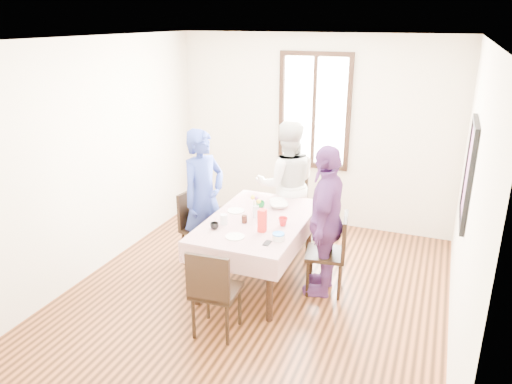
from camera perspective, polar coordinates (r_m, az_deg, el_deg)
ground at (r=5.50m, az=-0.03°, el=-11.85°), size 4.50×4.50×0.00m
back_wall at (r=7.00m, az=6.81°, el=6.98°), size 4.00×0.00×4.00m
right_wall at (r=4.63m, az=23.68°, el=-1.35°), size 0.00×4.50×4.50m
window_frame at (r=6.92m, az=6.87°, el=9.37°), size 1.02×0.06×1.62m
window_pane at (r=6.93m, az=6.89°, el=9.38°), size 0.90×0.02×1.50m
art_poster at (r=4.85m, az=23.72°, el=2.08°), size 0.04×0.76×0.96m
dining_table at (r=5.60m, az=0.19°, el=-6.83°), size 0.94×1.56×0.75m
tablecloth at (r=5.44m, az=0.19°, el=-3.24°), size 1.06×1.68×0.01m
chair_left at (r=5.99m, az=-6.29°, el=-4.29°), size 0.49×0.49×0.91m
chair_right at (r=5.41m, az=8.17°, el=-7.15°), size 0.48×0.48×0.91m
chair_far at (r=6.49m, az=3.64°, el=-2.23°), size 0.46×0.46×0.91m
chair_near at (r=4.71m, az=-4.67°, el=-11.39°), size 0.45×0.45×0.91m
person_left at (r=5.83m, az=-6.25°, el=-0.81°), size 0.59×0.72×1.69m
person_far at (r=6.34m, az=3.66°, el=0.95°), size 1.01×0.92×1.68m
person_right at (r=5.25m, az=8.15°, el=-3.39°), size 0.47×1.01×1.67m
mug_black at (r=5.20m, az=-4.90°, el=-3.97°), size 0.12×0.12×0.07m
mug_flag at (r=5.26m, az=3.17°, el=-3.48°), size 0.13×0.13×0.09m
mug_green at (r=5.76m, az=0.56°, el=-1.44°), size 0.13×0.13×0.07m
serving_bowl at (r=5.76m, az=2.70°, el=-1.57°), size 0.29×0.29×0.05m
juice_carton at (r=5.09m, az=0.73°, el=-3.39°), size 0.08×0.08×0.25m
butter_tub at (r=4.94m, az=2.65°, el=-5.31°), size 0.12×0.12×0.06m
jam_jar at (r=5.33m, az=-1.37°, el=-3.20°), size 0.06×0.06×0.09m
drinking_glass at (r=5.30m, az=-3.78°, el=-3.23°), size 0.08×0.08×0.11m
smartphone at (r=4.88m, az=1.31°, el=-6.00°), size 0.06×0.12×0.01m
flower_vase at (r=5.46m, az=-0.02°, el=-2.31°), size 0.07×0.07×0.14m
plate_left at (r=5.66m, az=-2.37°, el=-2.22°), size 0.20×0.20×0.01m
plate_far at (r=5.99m, az=2.53°, el=-0.95°), size 0.20×0.20×0.01m
plate_near at (r=5.01m, az=-2.48°, el=-5.25°), size 0.20×0.20×0.01m
butter_lid at (r=4.92m, az=2.66°, el=-4.92°), size 0.12×0.12×0.01m
flower_bunch at (r=5.42m, az=-0.02°, el=-1.15°), size 0.09×0.09×0.10m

